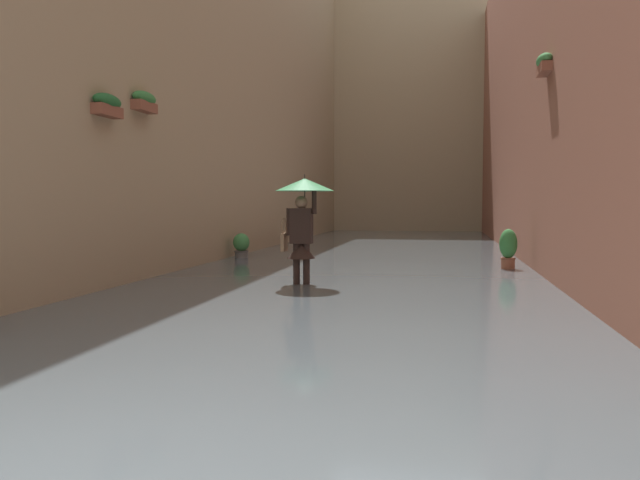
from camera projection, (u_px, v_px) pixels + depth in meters
name	position (u px, v px, depth m)	size (l,w,h in m)	color
ground_plane	(376.00, 259.00, 17.19)	(74.44, 74.44, 0.00)	gray
flood_water	(376.00, 257.00, 17.19)	(8.21, 35.78, 0.11)	#515B60
building_facade_left	(558.00, 51.00, 15.99)	(2.04, 33.78, 10.77)	#935642
building_facade_right	(213.00, 18.00, 17.66)	(2.04, 33.78, 13.43)	tan
building_facade_far	(408.00, 110.00, 32.29)	(11.01, 1.80, 12.62)	tan
person_wading	(303.00, 208.00, 11.04)	(1.04, 1.04, 2.04)	#4C4233
potted_plant_mid_right	(241.00, 246.00, 16.40)	(0.43, 0.43, 0.75)	#66605B
potted_plant_near_left	(508.00, 249.00, 13.67)	(0.38, 0.38, 0.97)	#9E563D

